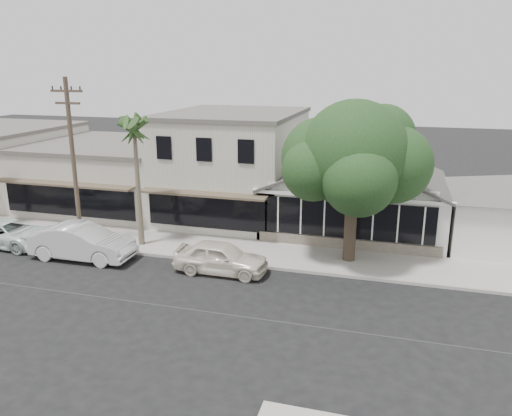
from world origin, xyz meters
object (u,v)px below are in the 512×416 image
(utility_pole, at_px, (73,160))
(car_1, at_px, (82,242))
(car_0, at_px, (221,257))
(car_2, at_px, (9,233))
(shade_tree, at_px, (353,157))

(utility_pole, xyz_separation_m, car_1, (1.13, -1.52, -3.90))
(car_0, xyz_separation_m, car_1, (-7.39, -0.24, 0.13))
(car_1, bearing_deg, car_2, 82.08)
(utility_pole, height_order, car_2, utility_pole)
(car_0, relative_size, car_1, 0.83)
(shade_tree, bearing_deg, car_2, -171.08)
(car_0, height_order, shade_tree, shade_tree)
(utility_pole, distance_m, car_0, 9.51)
(utility_pole, bearing_deg, car_2, -166.85)
(car_1, relative_size, shade_tree, 0.67)
(utility_pole, relative_size, car_1, 1.66)
(utility_pole, relative_size, car_2, 1.78)
(car_0, xyz_separation_m, car_2, (-12.39, 0.38, -0.06))
(utility_pole, xyz_separation_m, car_0, (8.52, -1.28, -4.02))
(utility_pole, height_order, shade_tree, utility_pole)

